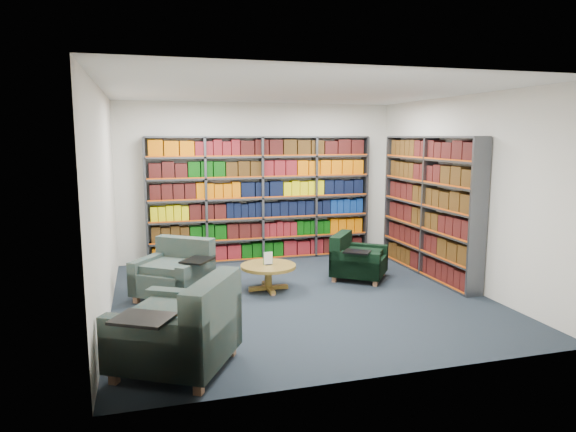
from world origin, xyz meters
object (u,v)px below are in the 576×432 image
object	(u,v)px
chair_teal_front	(184,333)
coffee_table	(268,270)
chair_teal_left	(177,274)
chair_green_right	(355,261)

from	to	relation	value
chair_teal_front	coffee_table	size ratio (longest dim) A/B	1.70
chair_teal_left	chair_green_right	world-z (taller)	chair_teal_left
chair_green_right	chair_teal_front	distance (m)	3.79
chair_green_right	chair_teal_front	bearing A→B (deg)	-138.16
chair_teal_front	coffee_table	bearing A→B (deg)	58.96
coffee_table	chair_teal_left	bearing A→B (deg)	176.51
chair_teal_left	chair_green_right	distance (m)	2.75
chair_teal_front	coffee_table	xyz separation A→B (m)	(1.37, 2.28, -0.07)
chair_teal_left	coffee_table	xyz separation A→B (m)	(1.29, -0.08, -0.02)
chair_green_right	coffee_table	world-z (taller)	chair_green_right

